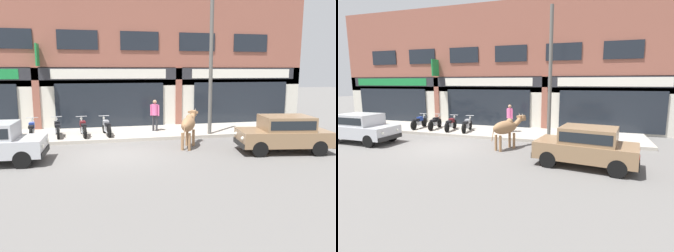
% 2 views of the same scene
% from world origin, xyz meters
% --- Properties ---
extents(ground_plane, '(90.00, 90.00, 0.00)m').
position_xyz_m(ground_plane, '(0.00, 0.00, 0.00)').
color(ground_plane, '#605E5B').
extents(sidewalk, '(19.00, 3.48, 0.16)m').
position_xyz_m(sidewalk, '(0.00, 3.94, 0.08)').
color(sidewalk, '#A8A093').
rests_on(sidewalk, ground).
extents(shop_building, '(23.00, 1.40, 8.02)m').
position_xyz_m(shop_building, '(-0.00, 5.94, 3.79)').
color(shop_building, '#8E5142').
rests_on(shop_building, ground).
extents(cow, '(1.25, 1.95, 1.61)m').
position_xyz_m(cow, '(2.98, 0.56, 1.01)').
color(cow, '#936B47').
rests_on(cow, ground).
extents(car_0, '(3.66, 1.71, 1.46)m').
position_xyz_m(car_0, '(-4.43, -0.39, 0.81)').
color(car_0, black).
rests_on(car_0, ground).
extents(car_1, '(3.78, 2.14, 1.46)m').
position_xyz_m(car_1, '(6.47, -0.99, 0.81)').
color(car_1, black).
rests_on(car_1, ground).
extents(motorcycle_0, '(0.52, 1.81, 0.88)m').
position_xyz_m(motorcycle_0, '(-3.73, 3.34, 0.54)').
color(motorcycle_0, black).
rests_on(motorcycle_0, sidewalk).
extents(motorcycle_1, '(0.53, 1.81, 0.88)m').
position_xyz_m(motorcycle_1, '(-2.61, 3.42, 0.54)').
color(motorcycle_1, black).
rests_on(motorcycle_1, sidewalk).
extents(motorcycle_2, '(0.54, 1.80, 0.88)m').
position_xyz_m(motorcycle_2, '(-1.43, 3.28, 0.54)').
color(motorcycle_2, black).
rests_on(motorcycle_2, sidewalk).
extents(motorcycle_3, '(0.55, 1.80, 0.88)m').
position_xyz_m(motorcycle_3, '(-0.35, 3.27, 0.54)').
color(motorcycle_3, black).
rests_on(motorcycle_3, sidewalk).
extents(pedestrian, '(0.44, 0.32, 1.60)m').
position_xyz_m(pedestrian, '(2.12, 3.85, 1.14)').
color(pedestrian, '#2D2D33').
rests_on(pedestrian, sidewalk).
extents(utility_pole, '(0.18, 0.18, 6.48)m').
position_xyz_m(utility_pole, '(4.60, 2.50, 3.40)').
color(utility_pole, '#595651').
rests_on(utility_pole, sidewalk).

